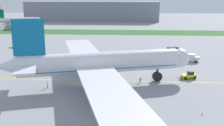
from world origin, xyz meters
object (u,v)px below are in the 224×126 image
service_truck_fuel_bowser (191,58)px  service_truck_catering_van (171,51)px  parked_airliner_far_right (17,20)px  airliner_foreground (98,63)px  ground_crew_wingwalker_port (140,79)px  pushback_tug (189,75)px  traffic_cone_port_wing (0,112)px  ground_crew_marshaller_front (47,84)px  service_truck_baggage_loader (19,43)px  traffic_cone_near_nose (202,113)px

service_truck_fuel_bowser → service_truck_catering_van: service_truck_catering_van is taller
service_truck_fuel_bowser → parked_airliner_far_right: parked_airliner_far_right is taller
airliner_foreground → ground_crew_wingwalker_port: 13.36m
pushback_tug → ground_crew_wingwalker_port: size_ratio=3.70×
airliner_foreground → traffic_cone_port_wing: 27.91m
pushback_tug → ground_crew_marshaller_front: 41.64m
ground_crew_marshaller_front → traffic_cone_port_wing: 17.47m
ground_crew_marshaller_front → airliner_foreground: bearing=12.1°
airliner_foreground → ground_crew_wingwalker_port: size_ratio=50.42×
service_truck_baggage_loader → ground_crew_marshaller_front: bearing=-61.9°
pushback_tug → service_truck_fuel_bowser: 22.55m
airliner_foreground → parked_airliner_far_right: bearing=119.7°
airliner_foreground → traffic_cone_port_wing: airliner_foreground is taller
traffic_cone_near_nose → service_truck_baggage_loader: 100.43m
service_truck_baggage_loader → service_truck_catering_van: size_ratio=0.89×
pushback_tug → ground_crew_wingwalker_port: pushback_tug is taller
service_truck_catering_van → pushback_tug: bearing=-89.7°
parked_airliner_far_right → service_truck_baggage_loader: bearing=-67.3°
service_truck_catering_van → parked_airliner_far_right: 147.93m
ground_crew_marshaller_front → service_truck_fuel_bowser: size_ratio=0.30×
traffic_cone_near_nose → service_truck_fuel_bowser: size_ratio=0.10×
traffic_cone_port_wing → parked_airliner_far_right: size_ratio=0.01×
ground_crew_marshaller_front → parked_airliner_far_right: 161.22m
ground_crew_marshaller_front → parked_airliner_far_right: parked_airliner_far_right is taller
ground_crew_wingwalker_port → service_truck_baggage_loader: (-56.64, 52.19, 0.53)m
airliner_foreground → ground_crew_wingwalker_port: bearing=15.6°
traffic_cone_port_wing → service_truck_fuel_bowser: size_ratio=0.10×
pushback_tug → parked_airliner_far_right: parked_airliner_far_right is taller
pushback_tug → service_truck_baggage_loader: (-71.43, 47.51, 0.53)m
ground_crew_wingwalker_port → ground_crew_marshaller_front: ground_crew_marshaller_front is taller
ground_crew_marshaller_front → traffic_cone_near_nose: 40.44m
traffic_cone_port_wing → service_truck_catering_van: 76.65m
airliner_foreground → service_truck_catering_van: (26.42, 42.22, -4.75)m
ground_crew_marshaller_front → service_truck_fuel_bowser: bearing=35.7°
service_truck_fuel_bowser → service_truck_baggage_loader: bearing=161.6°
pushback_tug → service_truck_catering_van: size_ratio=1.00×
ground_crew_wingwalker_port → service_truck_catering_van: size_ratio=0.27×
traffic_cone_port_wing → service_truck_fuel_bowser: 70.96m
service_truck_baggage_loader → service_truck_catering_van: bearing=-10.5°
ground_crew_wingwalker_port → traffic_cone_port_wing: ground_crew_wingwalker_port is taller
ground_crew_wingwalker_port → service_truck_baggage_loader: 77.02m
airliner_foreground → service_truck_catering_van: 50.03m
ground_crew_marshaller_front → traffic_cone_near_nose: size_ratio=3.04×
parked_airliner_far_right → traffic_cone_port_wing: bearing=-68.9°
airliner_foreground → ground_crew_wingwalker_port: airliner_foreground is taller
ground_crew_wingwalker_port → traffic_cone_near_nose: bearing=-59.5°
ground_crew_wingwalker_port → service_truck_catering_van: 41.60m
service_truck_catering_van → parked_airliner_far_right: (-108.05, 101.00, 2.83)m
airliner_foreground → ground_crew_marshaller_front: airliner_foreground is taller
airliner_foreground → service_truck_baggage_loader: airliner_foreground is taller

